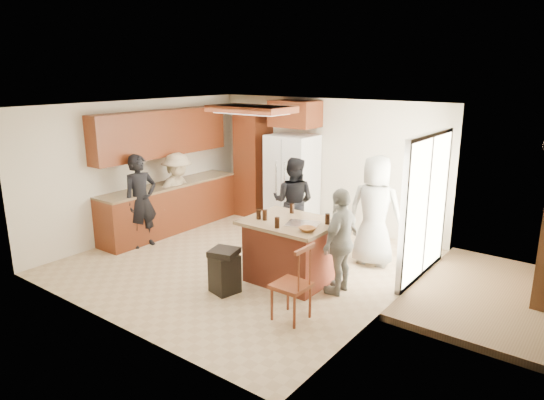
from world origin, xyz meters
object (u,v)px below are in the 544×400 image
Objects in this scene: person_behind_right at (375,211)px; trash_bin at (225,270)px; kitchen_island at (290,250)px; person_behind_left at (293,201)px; person_side_right at (341,241)px; refrigerator at (292,180)px; spindle_chair at (293,286)px; person_front_left at (141,201)px; person_counter at (178,193)px.

trash_bin is (-1.20, -2.19, -0.56)m from person_behind_right.
person_behind_right is 1.38× the size of kitchen_island.
person_side_right is (1.62, -1.21, -0.04)m from person_behind_left.
refrigerator is at bearing 124.13° from kitchen_island.
trash_bin is at bearing 176.48° from spindle_chair.
person_behind_right is (1.55, 0.01, 0.10)m from person_behind_left.
person_behind_left is at bearing -54.16° from refrigerator.
person_front_left is at bearing 16.59° from person_behind_right.
person_front_left reaches higher than person_counter.
person_behind_left reaches higher than person_counter.
trash_bin is at bearing -54.84° from person_side_right.
person_counter is 2.43× the size of trash_bin.
person_behind_right is 1.23m from person_side_right.
person_counter is (-0.06, 0.91, -0.05)m from person_front_left.
person_behind_right is at bearing -78.43° from person_counter.
spindle_chair is at bearing -3.52° from trash_bin.
spindle_chair is at bearing 107.65° from person_behind_left.
kitchen_island reaches higher than trash_bin.
person_counter is (-2.12, -0.76, -0.02)m from person_behind_left.
kitchen_island is at bearing -101.19° from person_counter.
person_side_right is at bearing 37.19° from trash_bin.
person_side_right is (3.69, 0.45, -0.07)m from person_front_left.
refrigerator is at bearing -40.26° from person_counter.
person_behind_right is at bearing -22.84° from refrigerator.
person_behind_left is 0.87× the size of refrigerator.
person_side_right is at bearing 9.07° from kitchen_island.
person_counter is 1.54× the size of spindle_chair.
person_behind_right is 2.80× the size of trash_bin.
spindle_chair is at bearing -6.29° from person_side_right.
person_behind_left reaches higher than trash_bin.
person_side_right is at bearing 85.29° from person_behind_right.
refrigerator is (1.38, 2.62, 0.08)m from person_front_left.
trash_bin is (-0.51, -0.85, -0.16)m from kitchen_island.
kitchen_island is at bearing -82.96° from person_side_right.
person_side_right is 0.82m from kitchen_island.
person_counter reaches higher than person_side_right.
person_front_left reaches higher than person_behind_left.
kitchen_island is 1.15m from spindle_chair.
person_behind_left is 1.02× the size of person_counter.
spindle_chair is at bearing 81.68° from person_behind_right.
spindle_chair is (2.23, -3.21, -0.45)m from refrigerator.
kitchen_island is at bearing 126.64° from spindle_chair.
person_behind_left is at bearing -128.76° from person_side_right.
person_behind_right is at bearing 163.57° from person_behind_left.
trash_bin is at bearing 52.98° from person_behind_right.
person_front_left is 2.96m from kitchen_island.
refrigerator reaches higher than person_behind_left.
person_front_left is 2.52m from trash_bin.
refrigerator is 1.41× the size of kitchen_island.
person_behind_right is at bearing -178.44° from person_side_right.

